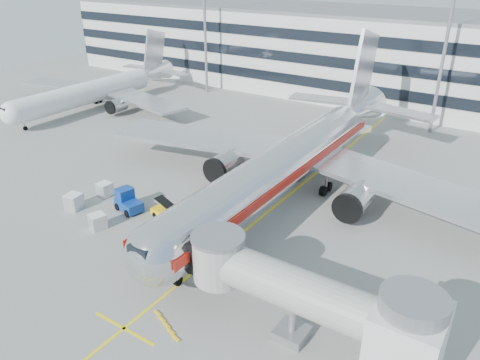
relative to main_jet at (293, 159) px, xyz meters
The scene contains 15 objects.
ground 12.46m from the main_jet, 90.00° to the right, with size 180.00×180.00×0.00m, color gray.
lead_in_line 4.57m from the main_jet, 90.00° to the right, with size 0.25×70.00×0.01m, color yellow.
stop_bar 26.07m from the main_jet, 90.00° to the right, with size 6.00×0.25×0.01m, color yellow.
main_jet is the anchor object (origin of this frame).
jet_bridge 23.18m from the main_jet, 58.30° to the right, with size 17.80×4.50×7.00m.
terminal 46.36m from the main_jet, 90.00° to the left, with size 150.00×24.25×15.60m.
light_mast_west 47.49m from the main_jet, 139.14° to the left, with size 2.40×1.20×25.45m.
light_mast_centre 33.08m from the main_jet, 75.20° to the left, with size 2.40×1.20×25.45m.
second_jet 45.88m from the main_jet, 166.03° to the left, with size 38.21×36.52×12.04m.
belt_loader 14.68m from the main_jet, 122.37° to the right, with size 4.54×1.99×2.14m.
baggage_tug 18.37m from the main_jet, 134.28° to the right, with size 3.45×2.60×2.34m.
cargo_container_left 24.00m from the main_jet, 138.01° to the right, with size 1.77×1.77×1.66m.
cargo_container_right 21.29m from the main_jet, 145.06° to the right, with size 1.49×1.49×1.55m.
cargo_container_front 21.52m from the main_jet, 125.71° to the right, with size 1.78×1.78×1.52m.
ramp_worker 14.93m from the main_jet, 129.59° to the right, with size 0.65×0.43×1.78m, color #BEFF1A.
Camera 1 is at (21.34, -30.94, 24.27)m, focal length 35.00 mm.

